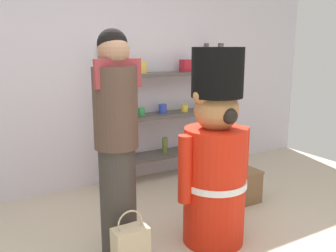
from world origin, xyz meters
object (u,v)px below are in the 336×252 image
(teddy_bear_guard, at_px, (215,158))
(shopping_bag, at_px, (131,251))
(merchandise_shelf, at_px, (164,112))
(display_crate, at_px, (238,186))
(person_shopper, at_px, (116,142))

(teddy_bear_guard, bearing_deg, shopping_bag, -172.84)
(merchandise_shelf, relative_size, shopping_bag, 3.26)
(merchandise_shelf, bearing_deg, shopping_bag, -126.48)
(teddy_bear_guard, bearing_deg, display_crate, 35.24)
(teddy_bear_guard, height_order, person_shopper, person_shopper)
(teddy_bear_guard, bearing_deg, person_shopper, 165.51)
(shopping_bag, bearing_deg, merchandise_shelf, 53.52)
(teddy_bear_guard, xyz_separation_m, person_shopper, (-0.76, 0.20, 0.19))
(person_shopper, distance_m, display_crate, 1.67)
(shopping_bag, distance_m, display_crate, 1.62)
(display_crate, bearing_deg, person_shopper, -168.26)
(shopping_bag, height_order, display_crate, shopping_bag)
(shopping_bag, bearing_deg, person_shopper, 82.50)
(merchandise_shelf, distance_m, display_crate, 1.25)
(teddy_bear_guard, height_order, shopping_bag, teddy_bear_guard)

